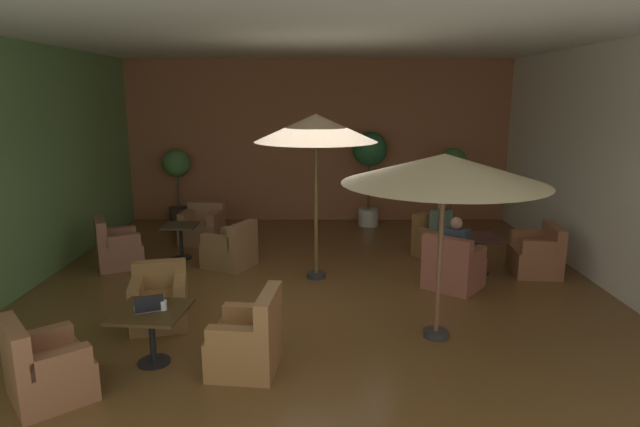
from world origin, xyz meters
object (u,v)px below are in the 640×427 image
cafe_table_front_left (154,320)px  armchair_front_left_east (48,369)px  armchair_mid_center_south (120,249)px  potted_tree_mid_left (372,160)px  potted_tree_mid_right (180,176)px  patio_umbrella_center_beige (447,170)px  patron_blue_shirt (443,222)px  cafe_table_mid_center (183,234)px  armchair_front_left_south (251,341)px  armchair_mid_center_north (233,250)px  patron_by_window (458,242)px  patio_umbrella_tall_red (318,129)px  armchair_front_right_east (440,242)px  potted_tree_left_corner (455,175)px  open_laptop (151,306)px  iced_drink_cup (166,305)px  cafe_table_front_right (481,246)px  armchair_mid_center_east (205,227)px  armchair_front_right_north (540,256)px  armchair_front_left_north (162,302)px  armchair_front_right_south (455,268)px

cafe_table_front_left → armchair_front_left_east: (-0.86, -0.72, -0.21)m
armchair_mid_center_south → potted_tree_mid_left: potted_tree_mid_left is taller
armchair_front_left_east → potted_tree_mid_right: bearing=94.5°
patio_umbrella_center_beige → patron_blue_shirt: bearing=77.0°
patron_blue_shirt → potted_tree_mid_right: bearing=154.2°
armchair_mid_center_south → cafe_table_mid_center: bearing=26.2°
armchair_front_left_south → cafe_table_mid_center: bearing=113.7°
armchair_mid_center_north → patron_by_window: (3.71, -1.04, 0.44)m
patio_umbrella_tall_red → armchair_mid_center_north: bearing=159.6°
patio_umbrella_center_beige → armchair_mid_center_south: bearing=151.1°
patio_umbrella_center_beige → armchair_front_left_east: bearing=-161.8°
armchair_mid_center_south → potted_tree_mid_left: size_ratio=0.45×
armchair_front_right_east → patio_umbrella_center_beige: 3.92m
patio_umbrella_center_beige → potted_tree_left_corner: bearing=74.8°
potted_tree_left_corner → open_laptop: 7.41m
patio_umbrella_center_beige → iced_drink_cup: bearing=-168.3°
cafe_table_front_right → iced_drink_cup: iced_drink_cup is taller
armchair_mid_center_east → iced_drink_cup: size_ratio=8.03×
potted_tree_left_corner → armchair_mid_center_south: bearing=-161.4°
cafe_table_front_right → patio_umbrella_center_beige: bearing=-116.4°
cafe_table_front_left → armchair_mid_center_south: bearing=116.1°
armchair_front_right_north → potted_tree_mid_left: 4.46m
armchair_front_right_north → armchair_front_right_east: armchair_front_right_north is taller
iced_drink_cup → potted_tree_mid_left: bearing=66.1°
armchair_front_left_north → armchair_mid_center_south: 2.81m
cafe_table_front_right → armchair_front_right_east: size_ratio=0.69×
armchair_front_left_east → potted_tree_mid_right: (-0.59, 7.44, 0.83)m
patio_umbrella_center_beige → patron_blue_shirt: 3.72m
armchair_front_right_south → potted_tree_left_corner: (0.72, 3.24, 1.00)m
potted_tree_left_corner → armchair_front_right_east: bearing=-110.6°
armchair_front_left_south → armchair_mid_center_south: 4.58m
armchair_front_right_south → patron_by_window: bearing=51.6°
potted_tree_left_corner → patron_blue_shirt: potted_tree_left_corner is taller
patron_by_window → armchair_front_right_east: bearing=86.6°
armchair_front_left_east → armchair_front_right_north: size_ratio=1.25×
armchair_front_right_north → armchair_mid_center_south: armchair_mid_center_south is taller
cafe_table_mid_center → armchair_mid_center_east: bearing=81.8°
armchair_mid_center_north → patron_blue_shirt: size_ratio=1.49×
potted_tree_mid_left → armchair_mid_center_north: bearing=-131.7°
armchair_mid_center_south → potted_tree_mid_right: potted_tree_mid_right is taller
iced_drink_cup → cafe_table_front_right: bearing=35.4°
armchair_mid_center_east → open_laptop: 5.15m
armchair_front_left_south → armchair_front_right_south: armchair_front_left_south is taller
armchair_front_right_south → patron_blue_shirt: (0.14, 1.61, 0.36)m
cafe_table_front_left → potted_tree_mid_left: size_ratio=0.39×
armchair_front_right_east → potted_tree_left_corner: (0.60, 1.60, 1.03)m
potted_tree_mid_left → iced_drink_cup: 7.19m
armchair_front_left_east → armchair_front_right_north: bearing=30.5°
patio_umbrella_center_beige → potted_tree_left_corner: 5.22m
cafe_table_front_right → potted_tree_mid_right: size_ratio=0.40×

